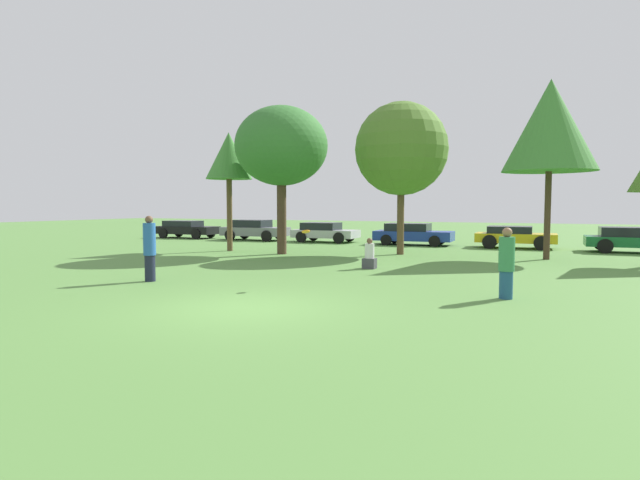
# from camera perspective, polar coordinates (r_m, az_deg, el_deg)

# --- Properties ---
(ground_plane) EXTENTS (120.00, 120.00, 0.00)m
(ground_plane) POSITION_cam_1_polar(r_m,az_deg,el_deg) (11.46, -8.00, -7.40)
(ground_plane) COLOR #54843D
(person_thrower) EXTENTS (0.36, 0.36, 1.92)m
(person_thrower) POSITION_cam_1_polar(r_m,az_deg,el_deg) (15.93, -18.21, -0.87)
(person_thrower) COLOR #191E33
(person_thrower) RESTS_ON ground
(person_catcher) EXTENTS (0.37, 0.37, 1.70)m
(person_catcher) POSITION_cam_1_polar(r_m,az_deg,el_deg) (13.09, 19.80, -2.42)
(person_catcher) COLOR navy
(person_catcher) RESTS_ON ground
(frisbee) EXTENTS (0.24, 0.23, 0.14)m
(frisbee) POSITION_cam_1_polar(r_m,az_deg,el_deg) (14.10, -1.56, 0.93)
(frisbee) COLOR orange
(bystander_sitting) EXTENTS (0.45, 0.37, 1.08)m
(bystander_sitting) POSITION_cam_1_polar(r_m,az_deg,el_deg) (18.33, 5.46, -1.78)
(bystander_sitting) COLOR #3F3F47
(bystander_sitting) RESTS_ON ground
(tree_0) EXTENTS (2.25, 2.25, 5.74)m
(tree_0) POSITION_cam_1_polar(r_m,az_deg,el_deg) (25.79, -9.98, 8.97)
(tree_0) COLOR brown
(tree_0) RESTS_ON ground
(tree_1) EXTENTS (4.20, 4.20, 6.70)m
(tree_1) POSITION_cam_1_polar(r_m,az_deg,el_deg) (23.86, -4.27, 10.19)
(tree_1) COLOR #473323
(tree_1) RESTS_ON ground
(tree_2) EXTENTS (4.17, 4.17, 6.84)m
(tree_2) POSITION_cam_1_polar(r_m,az_deg,el_deg) (23.87, 8.92, 9.83)
(tree_2) COLOR brown
(tree_2) RESTS_ON ground
(tree_3) EXTENTS (3.71, 3.71, 7.31)m
(tree_3) POSITION_cam_1_polar(r_m,az_deg,el_deg) (23.41, 23.96, 11.40)
(tree_3) COLOR #473323
(tree_3) RESTS_ON ground
(parked_car_black) EXTENTS (4.38, 1.91, 1.18)m
(parked_car_black) POSITION_cam_1_polar(r_m,az_deg,el_deg) (36.51, -14.50, 1.23)
(parked_car_black) COLOR black
(parked_car_black) RESTS_ON ground
(parked_car_grey) EXTENTS (4.29, 2.04, 1.29)m
(parked_car_grey) POSITION_cam_1_polar(r_m,az_deg,el_deg) (33.42, -7.28, 1.16)
(parked_car_grey) COLOR slate
(parked_car_grey) RESTS_ON ground
(parked_car_silver) EXTENTS (3.93, 2.10, 1.18)m
(parked_car_silver) POSITION_cam_1_polar(r_m,az_deg,el_deg) (31.44, 0.47, 0.93)
(parked_car_silver) COLOR #B2B2B7
(parked_car_silver) RESTS_ON ground
(parked_car_blue) EXTENTS (4.35, 2.09, 1.21)m
(parked_car_blue) POSITION_cam_1_polar(r_m,az_deg,el_deg) (29.61, 10.09, 0.69)
(parked_car_blue) COLOR #1E389E
(parked_car_blue) RESTS_ON ground
(parked_car_yellow) EXTENTS (3.99, 2.17, 1.13)m
(parked_car_yellow) POSITION_cam_1_polar(r_m,az_deg,el_deg) (28.82, 20.56, 0.41)
(parked_car_yellow) COLOR gold
(parked_car_yellow) RESTS_ON ground
(parked_car_green) EXTENTS (4.23, 2.05, 1.20)m
(parked_car_green) POSITION_cam_1_polar(r_m,az_deg,el_deg) (28.39, 31.10, 0.09)
(parked_car_green) COLOR #196633
(parked_car_green) RESTS_ON ground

